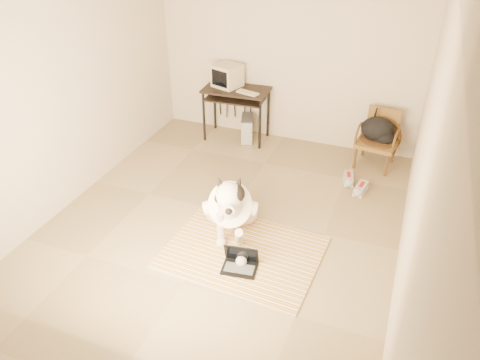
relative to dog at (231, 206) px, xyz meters
The scene contains 16 objects.
floor 0.54m from the dog, 111.78° to the left, with size 4.50×4.50×0.00m, color #937E5A.
wall_back 2.79m from the dog, 93.19° to the left, with size 4.50×4.50×0.00m, color beige.
wall_front 2.13m from the dog, 94.42° to the right, with size 4.50×4.50×0.00m, color beige.
wall_left 2.38m from the dog, behind, with size 4.50×4.50×0.00m, color beige.
wall_right 2.13m from the dog, 11.12° to the left, with size 4.50×4.50×0.00m, color beige.
rug 0.53m from the dog, 48.72° to the right, with size 1.72×1.35×0.02m.
dog is the anchor object (origin of this frame).
laptop 0.69m from the dog, 59.13° to the right, with size 0.40×0.31×0.25m.
computer_desk 2.47m from the dog, 110.11° to the left, with size 1.02×0.60×0.83m.
crt_monitor 2.64m from the dog, 113.10° to the left, with size 0.47×0.46×0.34m.
desk_keyboard 2.32m from the dog, 105.59° to the left, with size 0.34×0.13×0.02m, color beige.
pc_tower 2.40m from the dog, 105.86° to the left, with size 0.29×0.45×0.39m.
rattan_chair 2.62m from the dog, 59.21° to the left, with size 0.59×0.58×0.81m.
backpack 2.62m from the dog, 59.32° to the left, with size 0.49×0.39×0.35m.
sneaker_left 1.97m from the dog, 56.27° to the left, with size 0.18×0.32×0.10m.
sneaker_right 1.94m from the dog, 48.03° to the left, with size 0.17×0.32×0.11m.
Camera 1 is at (1.79, -4.35, 3.40)m, focal length 35.00 mm.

